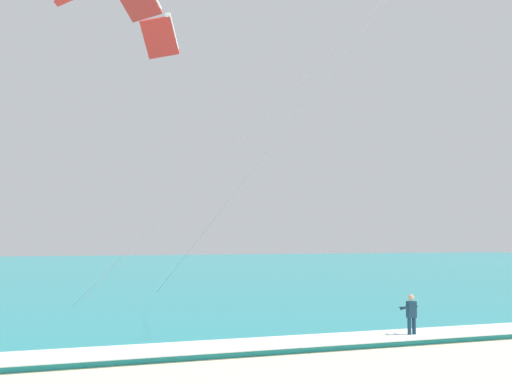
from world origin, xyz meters
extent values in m
cube|color=teal|center=(0.00, 70.18, 0.10)|extent=(200.00, 120.00, 0.20)
ellipsoid|color=#239EC6|center=(-5.57, 11.04, 0.03)|extent=(0.46, 1.41, 0.05)
cube|color=black|center=(-5.57, 11.29, 0.07)|extent=(0.16, 0.06, 0.04)
cube|color=black|center=(-5.57, 10.79, 0.07)|extent=(0.16, 0.06, 0.04)
cylinder|color=#143347|center=(-5.67, 11.03, 0.42)|extent=(0.14, 0.14, 0.84)
cylinder|color=#143347|center=(-5.47, 11.04, 0.42)|extent=(0.14, 0.14, 0.84)
cube|color=#143347|center=(-5.57, 11.04, 1.14)|extent=(0.34, 0.20, 0.60)
sphere|color=tan|center=(-5.57, 11.04, 1.58)|extent=(0.22, 0.22, 0.22)
cylinder|color=#143347|center=(-5.75, 11.19, 1.19)|extent=(0.10, 0.51, 0.22)
cylinder|color=#143347|center=(-5.39, 11.20, 1.19)|extent=(0.10, 0.51, 0.22)
cylinder|color=black|center=(-5.58, 11.42, 1.19)|extent=(0.55, 0.04, 0.04)
cube|color=#3F3F42|center=(-5.57, 11.16, 0.92)|extent=(0.12, 0.08, 0.10)
cube|color=red|center=(-12.86, 21.28, 13.57)|extent=(2.10, 1.72, 1.89)
cube|color=white|center=(-12.35, 20.87, 13.81)|extent=(0.90, 1.04, 1.59)
cube|color=red|center=(-14.06, 20.29, 14.86)|extent=(2.33, 2.22, 1.41)
cylinder|color=#B2B2B7|center=(-9.21, 16.35, 7.39)|extent=(7.32, 9.88, 12.39)
cylinder|color=#B2B2B7|center=(-11.38, 13.62, 7.39)|extent=(11.65, 4.43, 12.39)
camera|label=1|loc=(-19.17, -9.05, 3.71)|focal=44.78mm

